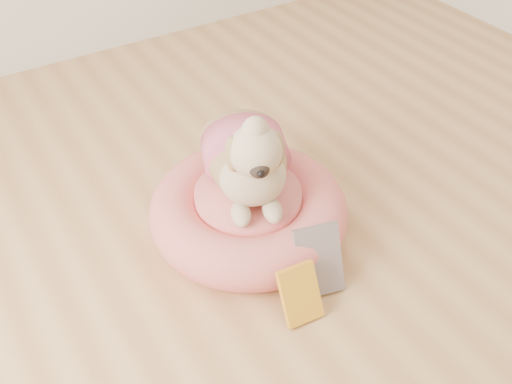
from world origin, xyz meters
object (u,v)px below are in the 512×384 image
book_white (319,260)px  pet_bed (248,211)px  book_yellow (300,294)px  dog (248,141)px

book_white → pet_bed: bearing=114.2°
book_yellow → book_white: 0.13m
book_white → dog: bearing=111.1°
book_yellow → pet_bed: bearing=87.3°
dog → book_yellow: bearing=-78.0°
book_yellow → book_white: size_ratio=0.80×
pet_bed → dog: (0.02, 0.03, 0.27)m
book_yellow → book_white: book_white is taller
book_yellow → book_white: bearing=35.0°
dog → book_white: 0.44m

